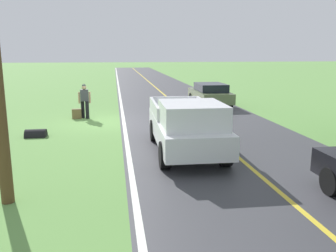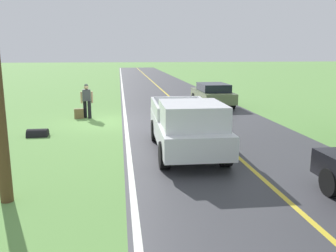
% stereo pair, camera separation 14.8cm
% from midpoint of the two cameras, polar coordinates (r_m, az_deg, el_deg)
% --- Properties ---
extents(ground_plane, '(200.00, 200.00, 0.00)m').
position_cam_midpoint_polar(ground_plane, '(17.37, -9.44, 0.69)').
color(ground_plane, '#609347').
extents(road_surface, '(7.30, 120.00, 0.00)m').
position_cam_midpoint_polar(road_surface, '(17.77, 4.65, 1.07)').
color(road_surface, '#3D3D42').
rests_on(road_surface, ground).
extents(lane_edge_line, '(0.16, 117.60, 0.00)m').
position_cam_midpoint_polar(lane_edge_line, '(17.37, -6.61, 0.79)').
color(lane_edge_line, silver).
rests_on(lane_edge_line, ground).
extents(lane_centre_line, '(0.14, 117.60, 0.00)m').
position_cam_midpoint_polar(lane_centre_line, '(17.77, 4.65, 1.08)').
color(lane_centre_line, gold).
rests_on(lane_centre_line, ground).
extents(hitchhiker_walking, '(0.62, 0.51, 1.75)m').
position_cam_midpoint_polar(hitchhiker_walking, '(18.43, -12.73, 4.29)').
color(hitchhiker_walking, black).
rests_on(hitchhiker_walking, ground).
extents(suitcase_carried, '(0.47, 0.24, 0.50)m').
position_cam_midpoint_polar(suitcase_carried, '(18.47, -13.93, 1.95)').
color(suitcase_carried, brown).
rests_on(suitcase_carried, ground).
extents(pickup_truck_passing, '(2.19, 5.44, 1.82)m').
position_cam_midpoint_polar(pickup_truck_passing, '(11.59, 3.48, 0.14)').
color(pickup_truck_passing, silver).
rests_on(pickup_truck_passing, ground).
extents(sedan_near_oncoming, '(1.93, 4.40, 1.41)m').
position_cam_midpoint_polar(sedan_near_oncoming, '(22.24, 7.39, 5.15)').
color(sedan_near_oncoming, '#66754C').
rests_on(sedan_near_oncoming, ground).
extents(drainage_culvert, '(0.80, 0.60, 0.60)m').
position_cam_midpoint_polar(drainage_culvert, '(15.11, -19.96, -1.55)').
color(drainage_culvert, black).
rests_on(drainage_culvert, ground).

